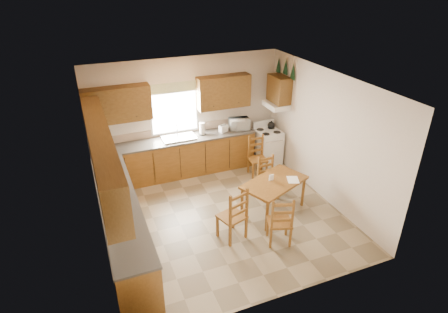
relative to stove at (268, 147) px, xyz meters
name	(u,v)px	position (x,y,z in m)	size (l,w,h in m)	color
floor	(223,215)	(-1.88, -1.68, -0.42)	(4.50, 4.50, 0.00)	#857558
ceiling	(222,83)	(-1.88, -1.68, 2.28)	(4.50, 4.50, 0.00)	brown
wall_left	(95,178)	(-4.13, -1.68, 0.93)	(4.50, 4.50, 0.00)	beige
wall_right	(325,136)	(0.37, -1.68, 0.93)	(4.50, 4.50, 0.00)	beige
wall_back	(187,115)	(-1.88, 0.57, 0.93)	(4.50, 4.50, 0.00)	beige
wall_front	(285,225)	(-1.88, -3.93, 0.93)	(4.50, 4.50, 0.00)	beige
lower_cab_back	(177,158)	(-2.25, 0.27, 0.02)	(3.75, 0.60, 0.88)	brown
lower_cab_left	(122,224)	(-3.83, -1.83, 0.02)	(0.60, 3.60, 0.88)	brown
counter_back	(176,140)	(-2.25, 0.27, 0.48)	(3.75, 0.63, 0.04)	#433E38
counter_left	(119,202)	(-3.83, -1.83, 0.48)	(0.63, 3.60, 0.04)	#433E38
backsplash	(172,131)	(-2.25, 0.56, 0.59)	(3.75, 0.01, 0.18)	gray
upper_cab_back_left	(117,105)	(-3.43, 0.41, 1.43)	(1.41, 0.33, 0.75)	brown
upper_cab_back_right	(224,92)	(-1.02, 0.41, 1.43)	(1.25, 0.33, 0.75)	brown
upper_cab_left	(102,153)	(-3.96, -1.83, 1.43)	(0.33, 3.60, 0.75)	brown
upper_cab_stove	(279,89)	(0.20, -0.03, 1.48)	(0.33, 0.62, 0.62)	brown
range_hood	(276,105)	(0.15, -0.03, 1.10)	(0.44, 0.62, 0.12)	silver
window_frame	(174,109)	(-2.18, 0.54, 1.13)	(1.13, 0.02, 1.18)	silver
window_pane	(174,109)	(-2.18, 0.54, 1.13)	(1.05, 0.01, 1.10)	white
window_valance	(173,88)	(-2.18, 0.51, 1.63)	(1.19, 0.01, 0.24)	#5B773D
sink_basin	(179,138)	(-2.18, 0.27, 0.52)	(0.75, 0.45, 0.04)	silver
pine_decal_a	(293,71)	(0.33, -0.35, 1.96)	(0.22, 0.22, 0.36)	#12331C
pine_decal_b	(286,66)	(0.33, -0.03, 2.00)	(0.22, 0.22, 0.36)	#12331C
pine_decal_c	(279,65)	(0.33, 0.29, 1.96)	(0.22, 0.22, 0.36)	#12331C
stove	(268,147)	(0.00, 0.00, 0.00)	(0.57, 0.59, 0.85)	silver
coffeemaker	(107,143)	(-3.75, 0.26, 0.67)	(0.20, 0.24, 0.34)	silver
paper_towel	(202,129)	(-1.60, 0.30, 0.64)	(0.12, 0.12, 0.29)	white
toaster	(223,129)	(-1.08, 0.26, 0.58)	(0.20, 0.13, 0.16)	silver
microwave	(239,124)	(-0.67, 0.27, 0.63)	(0.45, 0.32, 0.27)	silver
dining_table	(273,196)	(-0.88, -1.91, -0.08)	(1.30, 0.74, 0.69)	brown
chair_near_left	(232,213)	(-1.97, -2.35, 0.10)	(0.44, 0.42, 1.04)	brown
chair_near_right	(280,219)	(-1.24, -2.78, 0.06)	(0.41, 0.39, 0.97)	brown
chair_far_left	(269,178)	(-0.73, -1.42, 0.03)	(0.39, 0.37, 0.92)	brown
chair_far_right	(258,157)	(-0.50, -0.45, 0.05)	(0.40, 0.38, 0.94)	brown
table_paper	(293,180)	(-0.51, -1.99, 0.27)	(0.22, 0.29, 0.00)	white
table_card	(271,178)	(-0.92, -1.85, 0.33)	(0.09, 0.02, 0.13)	white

